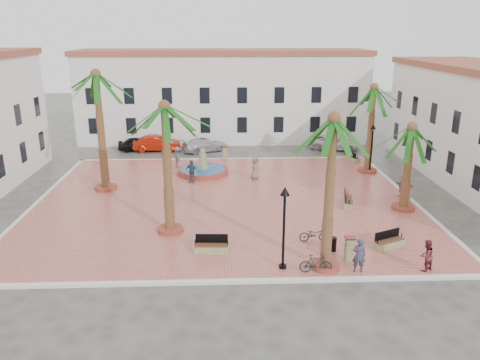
% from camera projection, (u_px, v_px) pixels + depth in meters
% --- Properties ---
extents(ground, '(120.00, 120.00, 0.00)m').
position_uv_depth(ground, '(226.00, 202.00, 32.66)').
color(ground, '#56544F').
rests_on(ground, ground).
extents(plaza, '(26.00, 22.00, 0.15)m').
position_uv_depth(plaza, '(226.00, 201.00, 32.63)').
color(plaza, '#D1685B').
rests_on(plaza, ground).
extents(kerb_n, '(26.30, 0.30, 0.16)m').
position_uv_depth(kerb_n, '(224.00, 159.00, 43.09)').
color(kerb_n, silver).
rests_on(kerb_n, ground).
extents(kerb_s, '(26.30, 0.30, 0.16)m').
position_uv_depth(kerb_s, '(228.00, 282.00, 22.17)').
color(kerb_s, silver).
rests_on(kerb_s, ground).
extents(kerb_e, '(0.30, 22.30, 0.16)m').
position_uv_depth(kerb_e, '(409.00, 198.00, 33.13)').
color(kerb_e, silver).
rests_on(kerb_e, ground).
extents(kerb_w, '(0.30, 22.30, 0.16)m').
position_uv_depth(kerb_w, '(37.00, 204.00, 32.14)').
color(kerb_w, silver).
rests_on(kerb_w, ground).
extents(building_north, '(30.40, 7.40, 9.50)m').
position_uv_depth(building_north, '(223.00, 95.00, 50.21)').
color(building_north, white).
rests_on(building_north, ground).
extents(fountain, '(4.12, 4.12, 2.13)m').
position_uv_depth(fountain, '(203.00, 170.00, 38.54)').
color(fountain, '#A54433').
rests_on(fountain, plaza).
extents(palm_nw, '(5.30, 5.30, 8.79)m').
position_uv_depth(palm_nw, '(97.00, 87.00, 32.53)').
color(palm_nw, '#A54433').
rests_on(palm_nw, plaza).
extents(palm_sw, '(4.96, 4.96, 7.72)m').
position_uv_depth(palm_sw, '(165.00, 121.00, 25.54)').
color(palm_sw, '#A54433').
rests_on(palm_sw, plaza).
extents(palm_s, '(4.61, 4.61, 7.85)m').
position_uv_depth(palm_s, '(333.00, 136.00, 21.30)').
color(palm_s, '#A54433').
rests_on(palm_s, plaza).
extents(palm_e, '(4.87, 4.87, 5.84)m').
position_uv_depth(palm_e, '(411.00, 139.00, 29.51)').
color(palm_e, '#A54433').
rests_on(palm_e, plaza).
extents(palm_ne, '(5.01, 5.01, 7.32)m').
position_uv_depth(palm_ne, '(373.00, 98.00, 37.23)').
color(palm_ne, '#A54433').
rests_on(palm_ne, plaza).
extents(bench_s, '(1.86, 0.66, 0.97)m').
position_uv_depth(bench_s, '(212.00, 248.00, 24.87)').
color(bench_s, '#8D925E').
rests_on(bench_s, plaza).
extents(bench_se, '(1.86, 1.22, 0.94)m').
position_uv_depth(bench_se, '(389.00, 243.00, 25.42)').
color(bench_se, '#8D925E').
rests_on(bench_se, plaza).
extents(bench_e, '(0.96, 1.96, 0.99)m').
position_uv_depth(bench_e, '(348.00, 202.00, 31.49)').
color(bench_e, '#8D925E').
rests_on(bench_e, plaza).
extents(bench_ne, '(1.10, 1.69, 0.86)m').
position_uv_depth(bench_ne, '(352.00, 158.00, 42.31)').
color(bench_ne, '#8D925E').
rests_on(bench_ne, plaza).
extents(lamppost_s, '(0.46, 0.46, 4.28)m').
position_uv_depth(lamppost_s, '(284.00, 214.00, 22.44)').
color(lamppost_s, black).
rests_on(lamppost_s, plaza).
extents(lamppost_e, '(0.44, 0.44, 4.08)m').
position_uv_depth(lamppost_e, '(372.00, 140.00, 37.98)').
color(lamppost_e, black).
rests_on(lamppost_e, plaza).
extents(bollard_se, '(0.50, 0.50, 1.34)m').
position_uv_depth(bollard_se, '(349.00, 248.00, 23.83)').
color(bollard_se, '#8D925E').
rests_on(bollard_se, plaza).
extents(bollard_n, '(0.55, 0.55, 1.36)m').
position_uv_depth(bollard_n, '(225.00, 153.00, 42.18)').
color(bollard_n, '#8D925E').
rests_on(bollard_n, plaza).
extents(bollard_e, '(0.53, 0.53, 1.31)m').
position_uv_depth(bollard_e, '(408.00, 194.00, 31.84)').
color(bollard_e, '#8D925E').
rests_on(bollard_e, plaza).
extents(litter_bin, '(0.39, 0.39, 0.76)m').
position_uv_depth(litter_bin, '(333.00, 244.00, 25.03)').
color(litter_bin, black).
rests_on(litter_bin, plaza).
extents(cyclist_a, '(0.68, 0.49, 1.77)m').
position_uv_depth(cyclist_a, '(359.00, 255.00, 22.69)').
color(cyclist_a, '#34354B').
rests_on(cyclist_a, plaza).
extents(bicycle_a, '(1.68, 0.62, 0.88)m').
position_uv_depth(bicycle_a, '(314.00, 234.00, 26.10)').
color(bicycle_a, black).
rests_on(bicycle_a, plaza).
extents(cyclist_b, '(0.99, 0.91, 1.63)m').
position_uv_depth(cyclist_b, '(426.00, 255.00, 22.84)').
color(cyclist_b, maroon).
rests_on(cyclist_b, plaza).
extents(bicycle_b, '(1.62, 0.52, 0.96)m').
position_uv_depth(bicycle_b, '(316.00, 264.00, 22.74)').
color(bicycle_b, black).
rests_on(bicycle_b, plaza).
extents(pedestrian_fountain_a, '(1.04, 1.03, 1.82)m').
position_uv_depth(pedestrian_fountain_a, '(255.00, 168.00, 36.90)').
color(pedestrian_fountain_a, '#7D694C').
rests_on(pedestrian_fountain_a, plaza).
extents(pedestrian_fountain_b, '(1.13, 0.91, 1.80)m').
position_uv_depth(pedestrian_fountain_b, '(191.00, 171.00, 36.13)').
color(pedestrian_fountain_b, '#344663').
rests_on(pedestrian_fountain_b, plaza).
extents(pedestrian_north, '(1.07, 1.31, 1.77)m').
position_uv_depth(pedestrian_north, '(178.00, 157.00, 40.22)').
color(pedestrian_north, '#515056').
rests_on(pedestrian_north, plaza).
extents(pedestrian_east, '(0.63, 1.54, 1.61)m').
position_uv_depth(pedestrian_east, '(402.00, 186.00, 32.89)').
color(pedestrian_east, gray).
rests_on(pedestrian_east, plaza).
extents(car_black, '(4.07, 1.90, 1.35)m').
position_uv_depth(car_black, '(138.00, 144.00, 46.30)').
color(car_black, black).
rests_on(car_black, ground).
extents(car_red, '(4.62, 1.63, 1.52)m').
position_uv_depth(car_red, '(157.00, 143.00, 46.18)').
color(car_red, '#9A1606').
rests_on(car_red, ground).
extents(car_silver, '(4.94, 3.62, 1.33)m').
position_uv_depth(car_silver, '(205.00, 145.00, 46.01)').
color(car_silver, silver).
rests_on(car_silver, ground).
extents(car_white, '(5.23, 3.28, 1.35)m').
position_uv_depth(car_white, '(334.00, 143.00, 46.84)').
color(car_white, silver).
rests_on(car_white, ground).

